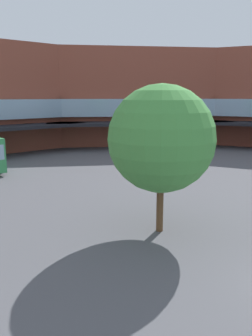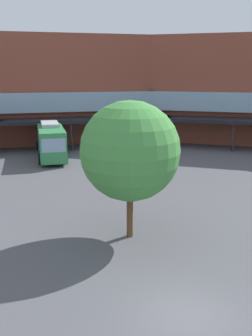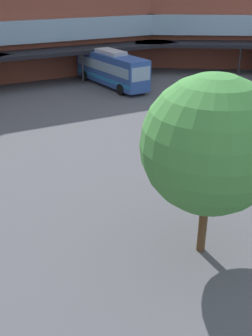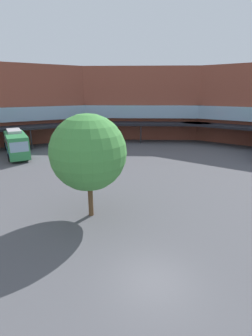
# 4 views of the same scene
# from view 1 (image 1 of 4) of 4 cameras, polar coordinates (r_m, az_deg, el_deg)

# --- Properties ---
(station_building) EXTENTS (88.78, 51.52, 13.39)m
(station_building) POSITION_cam_1_polar(r_m,az_deg,el_deg) (32.93, -4.90, 10.98)
(station_building) COLOR brown
(station_building) RESTS_ON ground
(plaza_tree) EXTENTS (5.41, 5.41, 7.58)m
(plaza_tree) POSITION_cam_1_polar(r_m,az_deg,el_deg) (17.27, 5.88, 4.83)
(plaza_tree) COLOR brown
(plaza_tree) RESTS_ON ground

